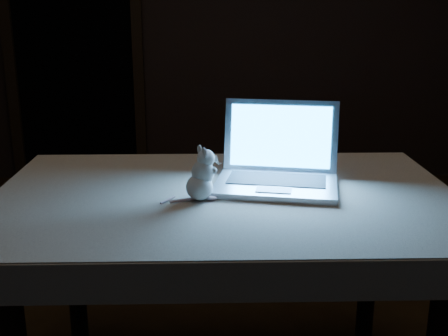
{
  "coord_description": "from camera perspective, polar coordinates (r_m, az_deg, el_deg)",
  "views": [
    {
      "loc": [
        -0.04,
        -1.91,
        1.35
      ],
      "look_at": [
        -0.0,
        -0.12,
        0.83
      ],
      "focal_mm": 45.0,
      "sensor_mm": 36.0,
      "label": 1
    }
  ],
  "objects": [
    {
      "name": "doorway",
      "position": [
        4.54,
        -15.02,
        12.05
      ],
      "size": [
        1.06,
        0.36,
        2.13
      ],
      "primitive_type": null,
      "color": "black",
      "rests_on": "back_wall"
    },
    {
      "name": "tablecloth",
      "position": [
        1.84,
        -0.78,
        -4.21
      ],
      "size": [
        1.57,
        1.09,
        0.11
      ],
      "primitive_type": null,
      "rotation": [
        0.0,
        0.0,
        -0.06
      ],
      "color": "beige",
      "rests_on": "table"
    },
    {
      "name": "laptop",
      "position": [
        1.84,
        5.38,
        1.93
      ],
      "size": [
        0.46,
        0.42,
        0.27
      ],
      "primitive_type": null,
      "rotation": [
        0.0,
        0.0,
        -0.19
      ],
      "color": "#B4B3B9",
      "rests_on": "tablecloth"
    },
    {
      "name": "plush_mouse",
      "position": [
        1.75,
        -2.54,
        -0.59
      ],
      "size": [
        0.13,
        0.13,
        0.17
      ],
      "primitive_type": null,
      "rotation": [
        0.0,
        0.0,
        0.04
      ],
      "color": "silver",
      "rests_on": "tablecloth"
    },
    {
      "name": "back_wall",
      "position": [
        4.41,
        -0.69,
        15.53
      ],
      "size": [
        4.5,
        0.04,
        2.6
      ],
      "primitive_type": "cube",
      "color": "black",
      "rests_on": "ground"
    },
    {
      "name": "table",
      "position": [
        1.99,
        0.13,
        -13.08
      ],
      "size": [
        1.41,
        0.91,
        0.75
      ],
      "primitive_type": null,
      "rotation": [
        0.0,
        0.0,
        0.01
      ],
      "color": "black",
      "rests_on": "floor"
    }
  ]
}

